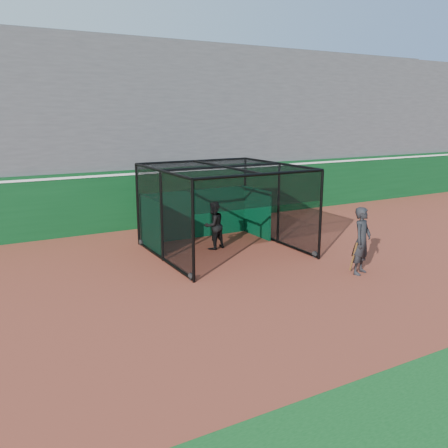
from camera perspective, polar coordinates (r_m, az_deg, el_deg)
ground at (r=13.49m, az=3.53°, el=-7.57°), size 120.00×120.00×0.00m
outfield_wall at (r=20.59m, az=-9.28°, el=3.20°), size 50.00×0.50×2.50m
grandstand at (r=23.88m, az=-12.74°, el=12.08°), size 50.00×7.85×8.95m
batting_cage at (r=16.52m, az=-0.02°, el=1.70°), size 4.73×4.83×3.00m
batter at (r=16.97m, az=-1.27°, el=-0.17°), size 0.98×0.85×1.73m
on_deck_player at (r=14.87m, az=16.23°, el=-1.96°), size 0.88×0.74×2.06m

